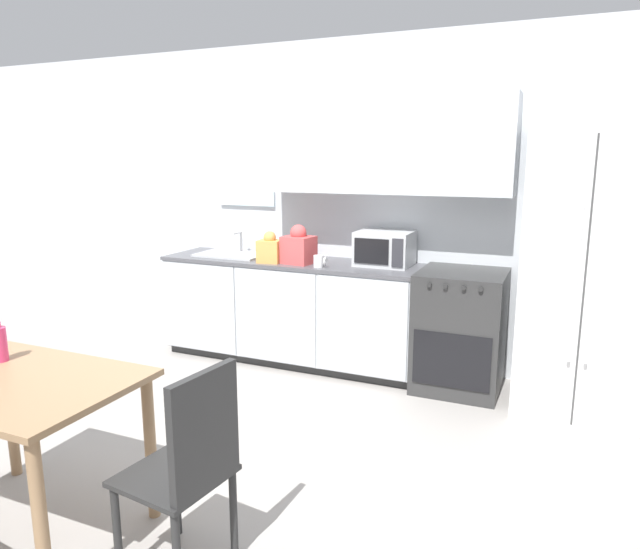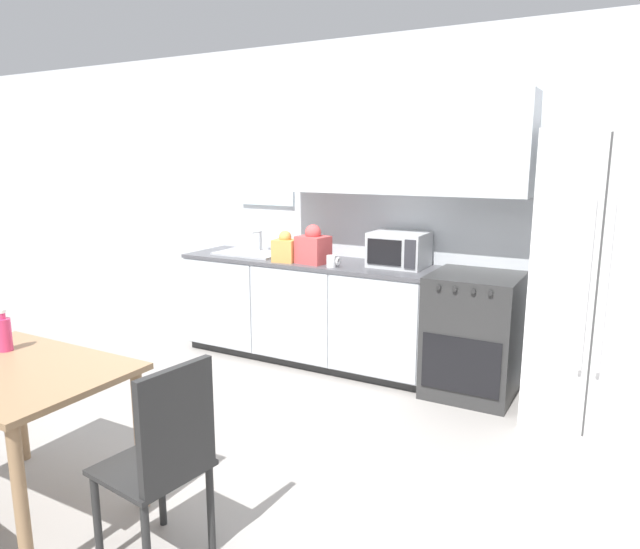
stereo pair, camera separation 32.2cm
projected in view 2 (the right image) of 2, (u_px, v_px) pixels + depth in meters
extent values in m
plane|color=gray|center=(229.00, 456.00, 3.38)|extent=(12.00, 12.00, 0.00)
cube|color=silver|center=(370.00, 205.00, 4.82)|extent=(12.00, 0.06, 2.70)
cube|color=silver|center=(267.00, 159.00, 5.19)|extent=(0.57, 0.04, 0.83)
cube|color=#B2B7BC|center=(400.00, 146.00, 4.40)|extent=(1.99, 0.32, 0.74)
cube|color=#333333|center=(309.00, 354.00, 5.03)|extent=(2.22, 0.53, 0.08)
cube|color=#B2B7BC|center=(307.00, 308.00, 4.92)|extent=(2.22, 0.59, 0.78)
cube|color=#B2B7BC|center=(217.00, 305.00, 5.01)|extent=(0.72, 0.01, 0.76)
cube|color=#B2B7BC|center=(289.00, 316.00, 4.66)|extent=(0.72, 0.01, 0.76)
cube|color=#B2B7BC|center=(372.00, 329.00, 4.31)|extent=(0.72, 0.01, 0.76)
cube|color=#4C4C51|center=(307.00, 261.00, 4.84)|extent=(2.25, 0.61, 0.03)
cube|color=#2D2D2D|center=(473.00, 334.00, 4.22)|extent=(0.63, 0.63, 0.91)
cube|color=black|center=(460.00, 365.00, 3.97)|extent=(0.55, 0.01, 0.40)
cylinder|color=#262626|center=(439.00, 287.00, 3.94)|extent=(0.03, 0.02, 0.03)
cylinder|color=#262626|center=(455.00, 289.00, 3.89)|extent=(0.03, 0.02, 0.03)
cylinder|color=#262626|center=(473.00, 291.00, 3.83)|extent=(0.03, 0.02, 0.03)
cylinder|color=#262626|center=(490.00, 293.00, 3.78)|extent=(0.03, 0.02, 0.03)
cube|color=white|center=(600.00, 281.00, 3.70)|extent=(0.78, 0.73, 1.91)
cube|color=#3F3F3F|center=(597.00, 292.00, 3.38)|extent=(0.01, 0.01, 1.85)
cylinder|color=silver|center=(588.00, 286.00, 3.38)|extent=(0.02, 0.02, 1.05)
cylinder|color=silver|center=(606.00, 288.00, 3.33)|extent=(0.02, 0.02, 1.05)
cube|color=#B7BABC|center=(251.00, 253.00, 5.11)|extent=(0.60, 0.40, 0.02)
cylinder|color=silver|center=(261.00, 240.00, 5.22)|extent=(0.02, 0.02, 0.18)
cylinder|color=silver|center=(256.00, 232.00, 5.15)|extent=(0.02, 0.14, 0.02)
cube|color=#B7BABC|center=(399.00, 249.00, 4.51)|extent=(0.43, 0.35, 0.27)
cube|color=black|center=(384.00, 252.00, 4.38)|extent=(0.28, 0.01, 0.20)
cube|color=#2D2D33|center=(410.00, 254.00, 4.28)|extent=(0.09, 0.01, 0.22)
cylinder|color=white|center=(331.00, 261.00, 4.49)|extent=(0.08, 0.08, 0.09)
torus|color=white|center=(338.00, 261.00, 4.47)|extent=(0.02, 0.07, 0.07)
cube|color=#DB994C|center=(285.00, 251.00, 4.73)|extent=(0.20, 0.18, 0.18)
sphere|color=#DB994C|center=(285.00, 237.00, 4.70)|extent=(0.11, 0.11, 0.10)
cube|color=#D14C4C|center=(313.00, 250.00, 4.66)|extent=(0.27, 0.24, 0.22)
sphere|color=#D14C4C|center=(313.00, 232.00, 4.63)|extent=(0.15, 0.15, 0.13)
cube|color=#997551|center=(12.00, 371.00, 2.71)|extent=(1.08, 0.75, 0.03)
cylinder|color=#997551|center=(21.00, 506.00, 2.29)|extent=(0.06, 0.06, 0.73)
cylinder|color=#997551|center=(19.00, 401.00, 3.29)|extent=(0.06, 0.06, 0.73)
cylinder|color=#997551|center=(140.00, 440.00, 2.83)|extent=(0.06, 0.06, 0.73)
cube|color=#282828|center=(152.00, 467.00, 2.44)|extent=(0.45, 0.45, 0.02)
cube|color=#282828|center=(177.00, 424.00, 2.28)|extent=(0.08, 0.37, 0.48)
cylinder|color=#282828|center=(97.00, 519.00, 2.45)|extent=(0.03, 0.03, 0.43)
cylinder|color=#282828|center=(161.00, 484.00, 2.72)|extent=(0.03, 0.03, 0.43)
cylinder|color=#282828|center=(211.00, 509.00, 2.52)|extent=(0.03, 0.03, 0.43)
cylinder|color=#DB386B|center=(4.00, 335.00, 2.94)|extent=(0.07, 0.07, 0.17)
cylinder|color=#DB386B|center=(2.00, 316.00, 2.92)|extent=(0.03, 0.03, 0.03)
cylinder|color=white|center=(1.00, 311.00, 2.91)|extent=(0.04, 0.04, 0.02)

